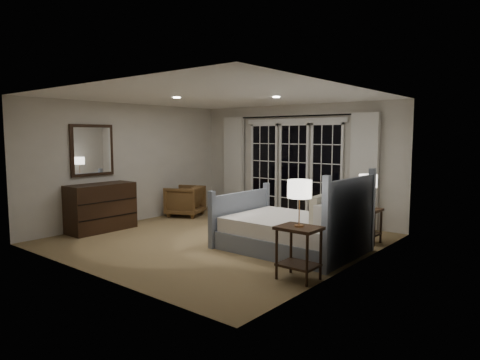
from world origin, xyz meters
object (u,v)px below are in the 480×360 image
Objects in this scene: lamp_left at (300,190)px; nightstand_right at (367,220)px; dresser at (101,207)px; armchair at (185,201)px; lamp_right at (368,181)px; nightstand_left at (299,245)px; bed at (294,231)px.

nightstand_right is at bearing 92.16° from lamp_left.
lamp_left is at bearing -0.12° from dresser.
nightstand_right is at bearing 70.08° from armchair.
lamp_left reaches higher than lamp_right.
armchair is 0.59× the size of dresser.
nightstand_left is 1.15× the size of nightstand_right.
bed reaches higher than nightstand_right.
lamp_left is 4.86m from armchair.
lamp_left reaches higher than nightstand_right.
nightstand_right is (0.71, 1.20, 0.08)m from bed.
bed is 3.54× the size of nightstand_right.
dresser is (-3.65, -1.15, 0.14)m from bed.
bed is 1.58m from lamp_right.
lamp_right is 4.29m from armchair.
lamp_right reaches higher than dresser.
bed is 1.39m from nightstand_right.
nightstand_right is 0.78× the size of armchair.
bed is at bearing 124.38° from lamp_left.
nightstand_left reaches higher than nightstand_right.
lamp_right is at bearing 92.16° from nightstand_left.
armchair reaches higher than nightstand_right.
armchair is at bearing 154.11° from lamp_left.
lamp_right reaches higher than nightstand_right.
lamp_right reaches higher than nightstand_left.
dresser is (-4.44, 0.01, -0.00)m from nightstand_left.
lamp_left is at bearing -87.84° from lamp_right.
lamp_right is at bearing 28.34° from dresser.
bed is at bearing 17.51° from dresser.
nightstand_right is 0.46× the size of dresser.
nightstand_right is at bearing 92.16° from nightstand_left.
nightstand_right is at bearing -143.13° from lamp_right.
lamp_right reaches higher than armchair.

